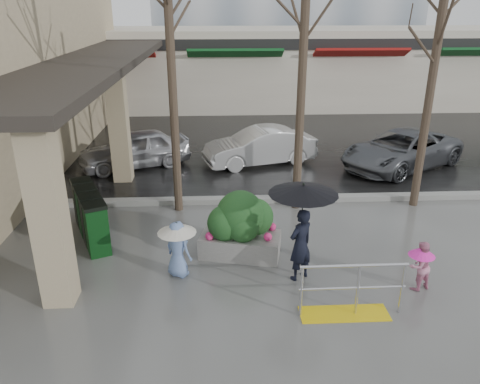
{
  "coord_description": "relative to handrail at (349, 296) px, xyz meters",
  "views": [
    {
      "loc": [
        -0.93,
        -8.09,
        5.19
      ],
      "look_at": [
        -0.44,
        1.55,
        1.3
      ],
      "focal_mm": 35.0,
      "sensor_mm": 36.0,
      "label": 1
    }
  ],
  "objects": [
    {
      "name": "ground",
      "position": [
        -1.36,
        1.2,
        -0.38
      ],
      "size": [
        120.0,
        120.0,
        0.0
      ],
      "primitive_type": "plane",
      "color": "#51514F",
      "rests_on": "ground"
    },
    {
      "name": "street_asphalt",
      "position": [
        -1.36,
        23.2,
        -0.37
      ],
      "size": [
        120.0,
        36.0,
        0.01
      ],
      "primitive_type": "cube",
      "color": "black",
      "rests_on": "ground"
    },
    {
      "name": "curb",
      "position": [
        -1.36,
        5.2,
        -0.3
      ],
      "size": [
        120.0,
        0.3,
        0.15
      ],
      "primitive_type": "cube",
      "color": "gray",
      "rests_on": "ground"
    },
    {
      "name": "canopy_slab",
      "position": [
        -6.16,
        9.2,
        3.25
      ],
      "size": [
        2.8,
        18.0,
        0.25
      ],
      "primitive_type": "cube",
      "color": "#2D2823",
      "rests_on": "pillar_front"
    },
    {
      "name": "pillar_front",
      "position": [
        -5.26,
        0.7,
        1.37
      ],
      "size": [
        0.55,
        0.55,
        3.5
      ],
      "primitive_type": "cube",
      "color": "tan",
      "rests_on": "ground"
    },
    {
      "name": "pillar_back",
      "position": [
        -5.26,
        7.2,
        1.37
      ],
      "size": [
        0.55,
        0.55,
        3.5
      ],
      "primitive_type": "cube",
      "color": "tan",
      "rests_on": "ground"
    },
    {
      "name": "storefront_row",
      "position": [
        0.64,
        19.17,
        1.64
      ],
      "size": [
        34.0,
        6.74,
        4.0
      ],
      "color": "beige",
      "rests_on": "ground"
    },
    {
      "name": "handrail",
      "position": [
        0.0,
        0.0,
        0.0
      ],
      "size": [
        1.9,
        0.5,
        1.03
      ],
      "color": "yellow",
      "rests_on": "ground"
    },
    {
      "name": "tree_west",
      "position": [
        -3.36,
        4.8,
        4.71
      ],
      "size": [
        3.2,
        3.2,
        6.8
      ],
      "color": "#382B21",
      "rests_on": "ground"
    },
    {
      "name": "tree_midwest",
      "position": [
        -0.16,
        4.8,
        4.86
      ],
      "size": [
        3.2,
        3.2,
        7.0
      ],
      "color": "#382B21",
      "rests_on": "ground"
    },
    {
      "name": "tree_mideast",
      "position": [
        3.14,
        4.8,
        4.48
      ],
      "size": [
        3.2,
        3.2,
        6.5
      ],
      "color": "#382B21",
      "rests_on": "ground"
    },
    {
      "name": "woman",
      "position": [
        -0.68,
        1.24,
        0.99
      ],
      "size": [
        1.34,
        1.34,
        2.07
      ],
      "rotation": [
        0.0,
        0.0,
        3.74
      ],
      "color": "black",
      "rests_on": "ground"
    },
    {
      "name": "child_pink",
      "position": [
        1.57,
        0.75,
        0.19
      ],
      "size": [
        0.59,
        0.52,
        1.01
      ],
      "rotation": [
        0.0,
        0.0,
        3.47
      ],
      "color": "pink",
      "rests_on": "ground"
    },
    {
      "name": "child_blue",
      "position": [
        -3.12,
        1.47,
        0.36
      ],
      "size": [
        0.78,
        0.78,
        1.2
      ],
      "rotation": [
        0.0,
        0.0,
        2.53
      ],
      "color": "#6B87BE",
      "rests_on": "ground"
    },
    {
      "name": "planter",
      "position": [
        -1.81,
        2.27,
        0.35
      ],
      "size": [
        1.88,
        1.23,
        1.51
      ],
      "rotation": [
        0.0,
        0.0,
        -0.22
      ],
      "color": "slate",
      "rests_on": "ground"
    },
    {
      "name": "news_boxes",
      "position": [
        -5.3,
        3.23,
        0.23
      ],
      "size": [
        1.31,
        2.17,
        1.2
      ],
      "rotation": [
        0.0,
        0.0,
        0.41
      ],
      "color": "#0E3D14",
      "rests_on": "ground"
    },
    {
      "name": "car_a",
      "position": [
        -5.09,
        8.49,
        0.25
      ],
      "size": [
        3.99,
        2.81,
        1.26
      ],
      "primitive_type": "imported",
      "rotation": [
        0.0,
        0.0,
        -1.17
      ],
      "color": "#B3B4B9",
      "rests_on": "ground"
    },
    {
      "name": "car_b",
      "position": [
        -0.82,
        8.58,
        0.25
      ],
      "size": [
        4.04,
        2.34,
        1.26
      ],
      "primitive_type": "imported",
      "rotation": [
        0.0,
        0.0,
        -1.29
      ],
      "color": "silver",
      "rests_on": "ground"
    },
    {
      "name": "car_c",
      "position": [
        3.92,
        7.96,
        0.25
      ],
      "size": [
        4.95,
        4.19,
        1.26
      ],
      "primitive_type": "imported",
      "rotation": [
        0.0,
        0.0,
        -1.01
      ],
      "color": "#5A5D62",
      "rests_on": "ground"
    }
  ]
}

